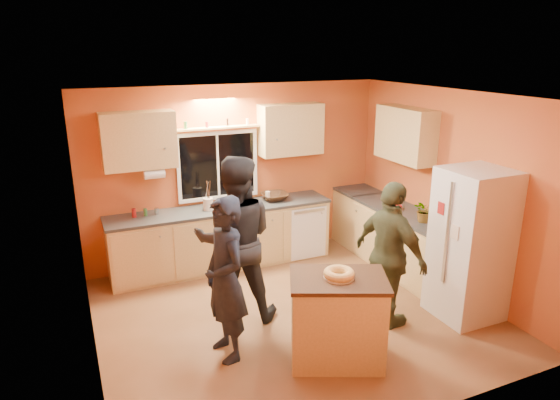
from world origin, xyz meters
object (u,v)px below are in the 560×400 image
refrigerator (471,245)px  island (337,319)px  person_center (235,240)px  person_right (390,256)px  person_left (225,279)px

refrigerator → island: size_ratio=1.58×
refrigerator → person_center: person_center is taller
refrigerator → person_right: refrigerator is taller
person_center → refrigerator: bearing=176.7°
person_left → island: bearing=55.7°
person_center → person_right: person_center is taller
refrigerator → person_center: size_ratio=0.92×
refrigerator → person_left: size_ratio=1.04×
island → person_center: size_ratio=0.58×
refrigerator → person_center: (-2.52, 1.06, 0.08)m
refrigerator → person_left: (-2.87, 0.36, -0.03)m
refrigerator → person_center: 2.74m
person_left → person_right: (1.89, -0.16, -0.01)m
refrigerator → island: refrigerator is taller
island → person_left: person_left is taller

